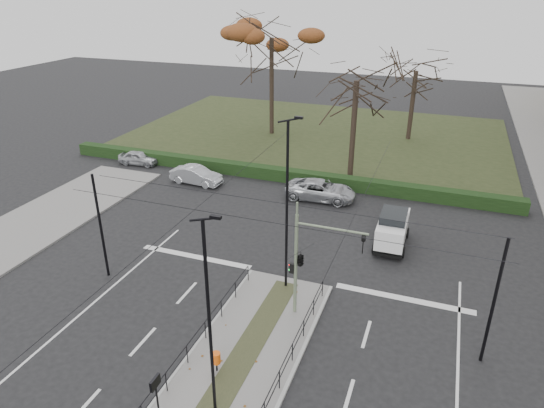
# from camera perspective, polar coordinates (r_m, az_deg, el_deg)

# --- Properties ---
(ground) EXTENTS (140.00, 140.00, 0.00)m
(ground) POSITION_cam_1_polar(r_m,az_deg,el_deg) (22.95, -1.91, -15.45)
(ground) COLOR black
(ground) RESTS_ON ground
(median_island) EXTENTS (4.40, 15.00, 0.14)m
(median_island) POSITION_cam_1_polar(r_m,az_deg,el_deg) (21.22, -4.58, -19.37)
(median_island) COLOR slate
(median_island) RESTS_ON ground
(park) EXTENTS (38.00, 26.00, 0.10)m
(park) POSITION_cam_1_polar(r_m,az_deg,el_deg) (51.98, 5.21, 8.18)
(park) COLOR #263018
(park) RESTS_ON ground
(hedge) EXTENTS (38.00, 1.00, 1.00)m
(hedge) POSITION_cam_1_polar(r_m,az_deg,el_deg) (39.71, 0.07, 3.65)
(hedge) COLOR black
(hedge) RESTS_ON ground
(median_railing) EXTENTS (4.14, 13.24, 0.92)m
(median_railing) POSITION_cam_1_polar(r_m,az_deg,el_deg) (20.53, -4.79, -17.73)
(median_railing) COLOR black
(median_railing) RESTS_ON median_island
(catenary) EXTENTS (20.00, 34.00, 6.00)m
(catenary) POSITION_cam_1_polar(r_m,az_deg,el_deg) (22.18, -0.46, -6.14)
(catenary) COLOR black
(catenary) RESTS_ON ground
(traffic_light) EXTENTS (3.58, 2.02, 5.25)m
(traffic_light) POSITION_cam_1_polar(r_m,az_deg,el_deg) (22.49, 3.58, -6.40)
(traffic_light) COLOR slate
(traffic_light) RESTS_ON median_island
(litter_bin) EXTENTS (0.36, 0.36, 0.92)m
(litter_bin) POSITION_cam_1_polar(r_m,az_deg,el_deg) (20.90, -6.58, -17.57)
(litter_bin) COLOR black
(litter_bin) RESTS_ON median_island
(info_panel) EXTENTS (0.12, 0.56, 2.13)m
(info_panel) POSITION_cam_1_polar(r_m,az_deg,el_deg) (18.66, -13.53, -20.28)
(info_panel) COLOR black
(info_panel) RESTS_ON median_island
(streetlamp_median_near) EXTENTS (0.69, 0.14, 8.28)m
(streetlamp_median_near) POSITION_cam_1_polar(r_m,az_deg,el_deg) (16.97, -7.32, -13.56)
(streetlamp_median_near) COLOR black
(streetlamp_median_near) RESTS_ON median_island
(streetlamp_median_far) EXTENTS (0.77, 0.16, 9.16)m
(streetlamp_median_far) POSITION_cam_1_polar(r_m,az_deg,el_deg) (23.71, 1.81, -0.23)
(streetlamp_median_far) COLOR black
(streetlamp_median_far) RESTS_ON median_island
(parked_car_first) EXTENTS (3.66, 1.73, 1.21)m
(parked_car_first) POSITION_cam_1_polar(r_m,az_deg,el_deg) (44.51, -15.43, 5.25)
(parked_car_first) COLOR #AEB1B6
(parked_car_first) RESTS_ON ground
(parked_car_second) EXTENTS (4.32, 1.75, 1.40)m
(parked_car_second) POSITION_cam_1_polar(r_m,az_deg,el_deg) (39.18, -8.89, 3.35)
(parked_car_second) COLOR #AEB1B6
(parked_car_second) RESTS_ON ground
(parked_car_fourth) EXTENTS (5.29, 2.64, 1.44)m
(parked_car_fourth) POSITION_cam_1_polar(r_m,az_deg,el_deg) (36.07, 5.75, 1.65)
(parked_car_fourth) COLOR #AEB1B6
(parked_car_fourth) RESTS_ON ground
(white_van) EXTENTS (1.90, 4.01, 2.20)m
(white_van) POSITION_cam_1_polar(r_m,az_deg,el_deg) (30.35, 13.99, -2.78)
(white_van) COLOR white
(white_van) RESTS_ON ground
(rust_tree) EXTENTS (10.34, 10.34, 12.69)m
(rust_tree) POSITION_cam_1_polar(r_m,az_deg,el_deg) (50.17, -0.05, 18.98)
(rust_tree) COLOR black
(rust_tree) RESTS_ON park
(bare_tree_center) EXTENTS (6.38, 6.38, 9.01)m
(bare_tree_center) POSITION_cam_1_polar(r_m,az_deg,el_deg) (50.64, 16.54, 14.22)
(bare_tree_center) COLOR black
(bare_tree_center) RESTS_ON park
(bare_tree_near) EXTENTS (6.93, 6.93, 10.34)m
(bare_tree_near) POSITION_cam_1_polar(r_m,az_deg,el_deg) (38.76, 9.88, 13.26)
(bare_tree_near) COLOR black
(bare_tree_near) RESTS_ON park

